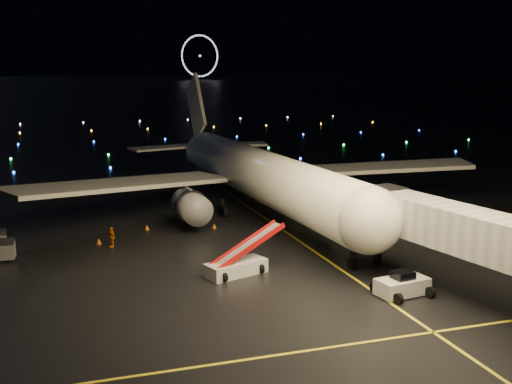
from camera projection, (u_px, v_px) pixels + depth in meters
ground at (64, 98)px, 324.89m from camera, size 2000.00×2000.00×0.00m
lane_centre at (288, 234)px, 62.90m from camera, size 0.25×80.00×0.02m
lane_cross at (159, 372)px, 34.39m from camera, size 60.00×0.25×0.02m
airliner at (250, 144)px, 71.53m from camera, size 56.33×53.80×15.19m
pushback_tug at (402, 283)px, 45.86m from camera, size 4.01×2.51×1.79m
belt_loader at (236, 253)px, 50.20m from camera, size 7.49×4.20×3.51m
crew_c at (112, 237)px, 58.12m from camera, size 0.83×1.18×1.86m
safety_cone_0 at (214, 226)px, 65.03m from camera, size 0.55×0.55×0.50m
safety_cone_1 at (147, 227)px, 64.34m from camera, size 0.55×0.55×0.53m
safety_cone_2 at (99, 241)px, 59.24m from camera, size 0.58×0.58×0.56m
ferris_wheel at (200, 58)px, 763.43m from camera, size 49.33×16.80×52.00m
taxiway_lights at (93, 138)px, 144.02m from camera, size 164.00×92.00×0.36m
baggage_cart_2 at (1, 250)px, 53.97m from camera, size 2.24×1.65×1.81m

